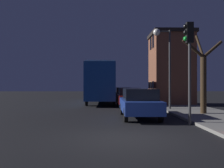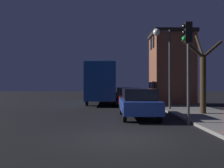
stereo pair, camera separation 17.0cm
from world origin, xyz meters
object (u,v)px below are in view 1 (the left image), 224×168
(car_mid_lane, at_px, (129,97))
(traffic_light, at_px, (189,51))
(car_near_lane, at_px, (139,103))
(car_far_lane, at_px, (123,93))
(bus, at_px, (101,80))
(bare_tree, at_px, (203,76))
(streetlamp, at_px, (163,50))

(car_mid_lane, bearing_deg, traffic_light, -79.21)
(car_mid_lane, bearing_deg, car_near_lane, -90.68)
(car_mid_lane, bearing_deg, car_far_lane, 89.66)
(car_near_lane, distance_m, car_mid_lane, 7.11)
(bus, bearing_deg, traffic_light, -73.06)
(car_near_lane, xyz_separation_m, car_mid_lane, (0.08, 7.11, -0.05))
(bus, height_order, car_far_lane, bus)
(traffic_light, distance_m, car_far_lane, 18.07)
(traffic_light, distance_m, bare_tree, 4.02)
(bus, xyz_separation_m, car_near_lane, (2.28, -11.33, -1.38))
(streetlamp, bearing_deg, car_near_lane, -119.67)
(car_near_lane, relative_size, car_far_lane, 1.01)
(traffic_light, relative_size, bare_tree, 0.97)
(bus, bearing_deg, car_near_lane, -78.64)
(streetlamp, height_order, car_near_lane, streetlamp)
(car_far_lane, bearing_deg, car_mid_lane, -90.34)
(bus, bearing_deg, streetlamp, -59.97)
(car_near_lane, height_order, car_far_lane, car_near_lane)
(traffic_light, distance_m, car_mid_lane, 9.93)
(streetlamp, height_order, traffic_light, streetlamp)
(bare_tree, bearing_deg, car_mid_lane, 121.74)
(bus, distance_m, car_near_lane, 11.63)
(bus, height_order, car_near_lane, bus)
(car_near_lane, bearing_deg, bare_tree, 15.31)
(streetlamp, bearing_deg, bus, 120.03)
(bare_tree, height_order, car_near_lane, bare_tree)
(streetlamp, height_order, bus, streetlamp)
(traffic_light, xyz_separation_m, bare_tree, (1.95, 3.38, -0.93))
(streetlamp, bearing_deg, car_far_lane, 99.59)
(streetlamp, bearing_deg, traffic_light, -92.21)
(streetlamp, relative_size, car_near_lane, 1.18)
(car_mid_lane, xyz_separation_m, car_far_lane, (0.05, 8.37, -0.00))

